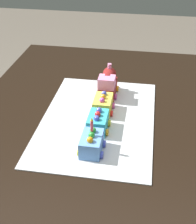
{
  "coord_description": "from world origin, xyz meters",
  "views": [
    {
      "loc": [
        0.94,
        0.15,
        1.4
      ],
      "look_at": [
        -0.02,
        -0.01,
        0.77
      ],
      "focal_mm": 52.03,
      "sensor_mm": 36.0,
      "label": 1
    }
  ],
  "objects_px": {
    "dining_table": "(100,147)",
    "cake_locomotive": "(108,84)",
    "cake_car_hopper_sky_blue": "(92,143)",
    "cake_car_caboose_lemon": "(103,104)",
    "cake_car_gondola_turquoise": "(98,122)",
    "birthday_candle": "(92,125)"
  },
  "relations": [
    {
      "from": "cake_locomotive",
      "to": "cake_car_hopper_sky_blue",
      "type": "relative_size",
      "value": 1.4
    },
    {
      "from": "dining_table",
      "to": "cake_locomotive",
      "type": "distance_m",
      "value": 0.26
    },
    {
      "from": "cake_car_gondola_turquoise",
      "to": "dining_table",
      "type": "bearing_deg",
      "value": -178.89
    },
    {
      "from": "cake_car_caboose_lemon",
      "to": "birthday_candle",
      "type": "distance_m",
      "value": 0.24
    },
    {
      "from": "cake_car_gondola_turquoise",
      "to": "cake_car_caboose_lemon",
      "type": "bearing_deg",
      "value": 180.0
    },
    {
      "from": "cake_car_caboose_lemon",
      "to": "birthday_candle",
      "type": "xyz_separation_m",
      "value": [
        0.23,
        -0.0,
        0.07
      ]
    },
    {
      "from": "cake_car_hopper_sky_blue",
      "to": "cake_locomotive",
      "type": "bearing_deg",
      "value": -180.0
    },
    {
      "from": "cake_car_gondola_turquoise",
      "to": "cake_car_hopper_sky_blue",
      "type": "relative_size",
      "value": 1.0
    },
    {
      "from": "cake_car_caboose_lemon",
      "to": "cake_car_gondola_turquoise",
      "type": "distance_m",
      "value": 0.12
    },
    {
      "from": "cake_locomotive",
      "to": "cake_car_caboose_lemon",
      "type": "xyz_separation_m",
      "value": [
        0.13,
        0.0,
        -0.02
      ]
    },
    {
      "from": "dining_table",
      "to": "cake_car_caboose_lemon",
      "type": "bearing_deg",
      "value": 179.4
    },
    {
      "from": "dining_table",
      "to": "cake_locomotive",
      "type": "xyz_separation_m",
      "value": [
        -0.21,
        0.0,
        0.16
      ]
    },
    {
      "from": "cake_locomotive",
      "to": "birthday_candle",
      "type": "distance_m",
      "value": 0.36
    },
    {
      "from": "cake_car_hopper_sky_blue",
      "to": "cake_car_caboose_lemon",
      "type": "bearing_deg",
      "value": 180.0
    },
    {
      "from": "dining_table",
      "to": "cake_car_gondola_turquoise",
      "type": "distance_m",
      "value": 0.15
    },
    {
      "from": "cake_locomotive",
      "to": "cake_car_gondola_turquoise",
      "type": "bearing_deg",
      "value": 0.0
    },
    {
      "from": "dining_table",
      "to": "cake_car_hopper_sky_blue",
      "type": "relative_size",
      "value": 14.0
    },
    {
      "from": "cake_locomotive",
      "to": "cake_car_hopper_sky_blue",
      "type": "bearing_deg",
      "value": 0.0
    },
    {
      "from": "birthday_candle",
      "to": "cake_locomotive",
      "type": "bearing_deg",
      "value": -180.0
    },
    {
      "from": "cake_car_gondola_turquoise",
      "to": "birthday_candle",
      "type": "height_order",
      "value": "birthday_candle"
    },
    {
      "from": "cake_locomotive",
      "to": "cake_car_gondola_turquoise",
      "type": "xyz_separation_m",
      "value": [
        0.25,
        0.0,
        -0.02
      ]
    },
    {
      "from": "cake_locomotive",
      "to": "cake_car_caboose_lemon",
      "type": "height_order",
      "value": "cake_locomotive"
    }
  ]
}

